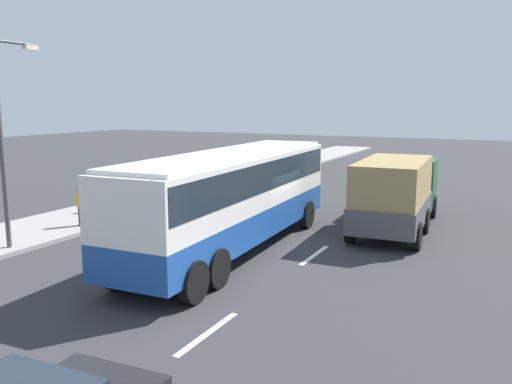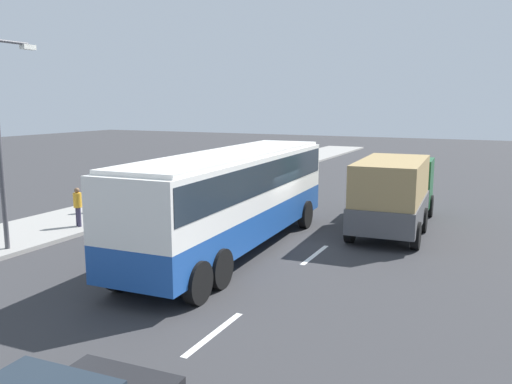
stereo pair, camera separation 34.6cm
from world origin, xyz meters
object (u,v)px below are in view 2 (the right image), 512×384
(pedestrian_near_curb, at_px, (78,204))
(pedestrian_at_crossing, at_px, (100,192))
(cargo_truck, at_px, (395,190))
(street_lamp, at_px, (3,129))
(coach_bus, at_px, (233,190))

(pedestrian_near_curb, xyz_separation_m, pedestrian_at_crossing, (2.56, 1.20, -0.01))
(cargo_truck, height_order, pedestrian_near_curb, cargo_truck)
(pedestrian_near_curb, bearing_deg, street_lamp, -154.04)
(pedestrian_near_curb, distance_m, pedestrian_at_crossing, 2.83)
(cargo_truck, xyz_separation_m, street_lamp, (-8.80, 10.93, 2.55))
(pedestrian_near_curb, bearing_deg, pedestrian_at_crossing, 47.72)
(coach_bus, distance_m, pedestrian_near_curb, 6.98)
(pedestrian_at_crossing, height_order, street_lamp, street_lamp)
(pedestrian_near_curb, xyz_separation_m, street_lamp, (-3.24, -0.18, 3.08))
(coach_bus, bearing_deg, cargo_truck, -39.81)
(pedestrian_at_crossing, xyz_separation_m, street_lamp, (-5.80, -1.38, 3.09))
(coach_bus, relative_size, pedestrian_near_curb, 7.54)
(cargo_truck, relative_size, street_lamp, 1.09)
(cargo_truck, bearing_deg, pedestrian_near_curb, 113.65)
(coach_bus, xyz_separation_m, street_lamp, (-3.26, 6.72, 2.03))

